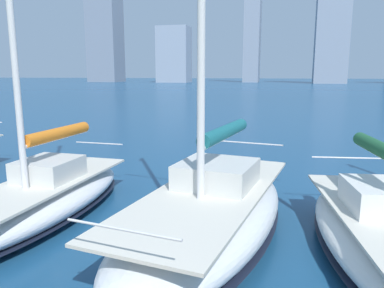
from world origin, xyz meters
The scene contains 3 objects.
city_skyline centered at (15.71, -158.62, 19.61)m, with size 172.94×23.63×54.29m.
sailboat_teal centered at (-0.64, -6.28, 0.70)m, with size 3.83×7.96×10.01m.
sailboat_orange centered at (3.98, -6.57, 0.63)m, with size 2.41×7.09×11.71m.
Camera 1 is at (-2.27, 1.56, 3.80)m, focal length 35.00 mm.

